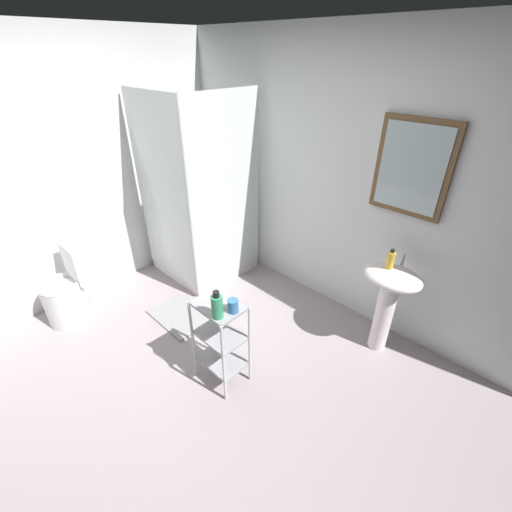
% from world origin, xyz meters
% --- Properties ---
extents(ground_plane, '(4.20, 4.20, 0.02)m').
position_xyz_m(ground_plane, '(0.00, 0.00, -0.01)').
color(ground_plane, gray).
extents(wall_back, '(4.20, 0.14, 2.50)m').
position_xyz_m(wall_back, '(0.01, 1.85, 1.25)').
color(wall_back, white).
rests_on(wall_back, ground_plane).
extents(wall_left, '(0.10, 4.20, 2.50)m').
position_xyz_m(wall_left, '(-1.85, 0.00, 1.25)').
color(wall_left, silver).
rests_on(wall_left, ground_plane).
extents(shower_stall, '(0.92, 0.92, 2.00)m').
position_xyz_m(shower_stall, '(-1.20, 1.18, 0.46)').
color(shower_stall, white).
rests_on(shower_stall, ground_plane).
extents(pedestal_sink, '(0.46, 0.37, 0.81)m').
position_xyz_m(pedestal_sink, '(0.85, 1.52, 0.58)').
color(pedestal_sink, white).
rests_on(pedestal_sink, ground_plane).
extents(sink_faucet, '(0.03, 0.03, 0.10)m').
position_xyz_m(sink_faucet, '(0.85, 1.64, 0.86)').
color(sink_faucet, silver).
rests_on(sink_faucet, pedestal_sink).
extents(toilet, '(0.37, 0.49, 0.76)m').
position_xyz_m(toilet, '(-1.48, -0.21, 0.31)').
color(toilet, white).
rests_on(toilet, ground_plane).
extents(storage_cart, '(0.38, 0.28, 0.74)m').
position_xyz_m(storage_cart, '(0.12, 0.33, 0.44)').
color(storage_cart, silver).
rests_on(storage_cart, ground_plane).
extents(hand_soap_bottle, '(0.06, 0.06, 0.17)m').
position_xyz_m(hand_soap_bottle, '(0.80, 1.52, 0.89)').
color(hand_soap_bottle, gold).
rests_on(hand_soap_bottle, pedestal_sink).
extents(body_wash_bottle_green, '(0.08, 0.08, 0.21)m').
position_xyz_m(body_wash_bottle_green, '(0.21, 0.25, 0.83)').
color(body_wash_bottle_green, '#329062').
rests_on(body_wash_bottle_green, storage_cart).
extents(rinse_cup, '(0.07, 0.07, 0.10)m').
position_xyz_m(rinse_cup, '(0.25, 0.36, 0.79)').
color(rinse_cup, '#3870B2').
rests_on(rinse_cup, storage_cart).
extents(bath_mat, '(0.60, 0.40, 0.02)m').
position_xyz_m(bath_mat, '(-0.74, 0.51, 0.01)').
color(bath_mat, gray).
rests_on(bath_mat, ground_plane).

